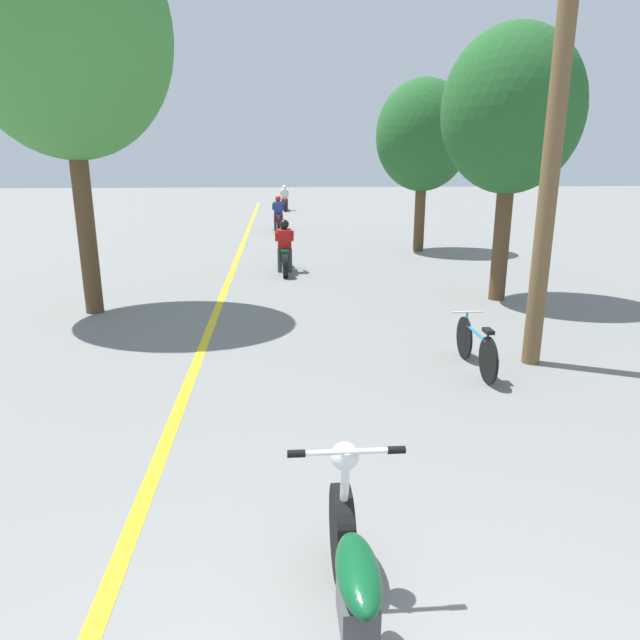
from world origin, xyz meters
The scene contains 10 objects.
lane_stripe_center centered at (-1.70, 13.16, 0.00)m, with size 0.14×48.00×0.01m, color yellow.
utility_pole centered at (2.99, 5.93, 3.46)m, with size 1.10×0.24×6.73m.
roadside_tree_right_near centered at (3.93, 9.66, 3.62)m, with size 2.68×2.41×5.19m.
roadside_tree_right_far centered at (3.88, 16.15, 3.44)m, with size 2.83×2.55×5.09m.
roadside_tree_left centered at (-3.97, 9.22, 4.74)m, with size 3.52×3.17×6.79m.
motorcycle_foreground centered at (-0.14, 1.20, 0.42)m, with size 0.73×2.12×1.05m.
motorcycle_rider_lead centered at (-0.35, 12.95, 0.51)m, with size 0.50×2.04×1.32m.
motorcycle_rider_mid centered at (-0.46, 21.69, 0.53)m, with size 0.50×2.13×1.39m.
motorcycle_rider_far centered at (-0.06, 31.35, 0.53)m, with size 0.50×2.02×1.40m.
bicycle_parked centered at (2.11, 5.70, 0.33)m, with size 0.44×1.56×0.71m.
Camera 1 is at (-0.54, -1.40, 2.75)m, focal length 32.00 mm.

